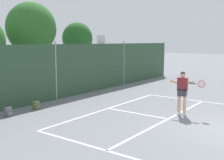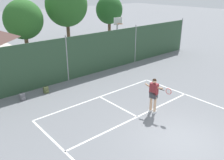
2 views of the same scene
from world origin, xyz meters
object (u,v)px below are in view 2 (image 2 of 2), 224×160
object	(u,v)px
basketball_hoop	(118,32)
backpack_olive	(46,90)
tennis_ball	(158,90)
backpack_grey	(22,97)
tennis_player	(154,93)

from	to	relation	value
basketball_hoop	backpack_olive	world-z (taller)	basketball_hoop
tennis_ball	backpack_grey	distance (m)	8.05
tennis_ball	backpack_grey	bearing A→B (deg)	148.56
basketball_hoop	tennis_ball	distance (m)	7.98
basketball_hoop	tennis_ball	size ratio (longest dim) A/B	53.79
tennis_player	backpack_grey	world-z (taller)	tennis_player
tennis_ball	backpack_grey	size ratio (longest dim) A/B	0.14
basketball_hoop	backpack_olive	bearing A→B (deg)	-161.09
basketball_hoop	backpack_olive	size ratio (longest dim) A/B	7.67
tennis_player	basketball_hoop	bearing A→B (deg)	58.50
tennis_player	backpack_grey	bearing A→B (deg)	128.18
tennis_player	backpack_olive	size ratio (longest dim) A/B	4.01
tennis_ball	backpack_grey	world-z (taller)	backpack_grey
backpack_grey	tennis_ball	bearing A→B (deg)	-31.44
tennis_ball	backpack_olive	distance (m)	6.86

